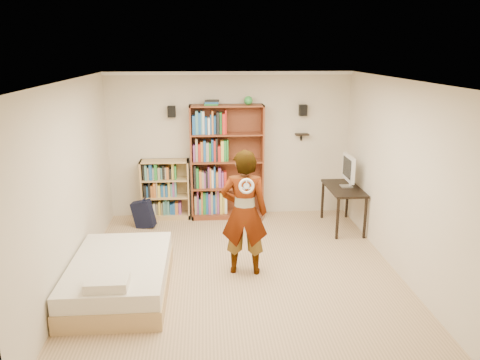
% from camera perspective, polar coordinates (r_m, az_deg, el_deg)
% --- Properties ---
extents(ground, '(4.50, 5.00, 0.01)m').
position_cam_1_polar(ground, '(6.86, -0.04, -11.09)').
color(ground, tan).
rests_on(ground, ground).
extents(room_shell, '(4.52, 5.02, 2.71)m').
position_cam_1_polar(room_shell, '(6.26, -0.04, 3.44)').
color(room_shell, beige).
rests_on(room_shell, ground).
extents(crown_molding, '(4.50, 5.00, 0.06)m').
position_cam_1_polar(crown_molding, '(6.13, -0.04, 11.76)').
color(crown_molding, white).
rests_on(crown_molding, room_shell).
extents(speaker_left, '(0.14, 0.12, 0.20)m').
position_cam_1_polar(speaker_left, '(8.59, -8.34, 8.26)').
color(speaker_left, black).
rests_on(speaker_left, room_shell).
extents(speaker_right, '(0.14, 0.12, 0.20)m').
position_cam_1_polar(speaker_right, '(8.76, 7.69, 8.42)').
color(speaker_right, black).
rests_on(speaker_right, room_shell).
extents(wall_shelf, '(0.25, 0.16, 0.02)m').
position_cam_1_polar(wall_shelf, '(8.84, 7.57, 5.54)').
color(wall_shelf, black).
rests_on(wall_shelf, room_shell).
extents(tall_bookshelf, '(1.34, 0.39, 2.12)m').
position_cam_1_polar(tall_bookshelf, '(8.66, -1.59, 2.15)').
color(tall_bookshelf, brown).
rests_on(tall_bookshelf, ground).
extents(low_bookshelf, '(0.89, 0.33, 1.11)m').
position_cam_1_polar(low_bookshelf, '(8.84, -9.07, -1.14)').
color(low_bookshelf, tan).
rests_on(low_bookshelf, ground).
extents(computer_desk, '(0.55, 1.10, 0.75)m').
position_cam_1_polar(computer_desk, '(8.50, 12.41, -3.29)').
color(computer_desk, black).
rests_on(computer_desk, ground).
extents(imac, '(0.18, 0.57, 0.56)m').
position_cam_1_polar(imac, '(8.36, 12.94, 1.04)').
color(imac, silver).
rests_on(imac, computer_desk).
extents(daybed, '(1.25, 1.92, 0.57)m').
position_cam_1_polar(daybed, '(6.41, -14.46, -10.83)').
color(daybed, silver).
rests_on(daybed, ground).
extents(person, '(0.70, 0.51, 1.80)m').
position_cam_1_polar(person, '(6.51, 0.51, -4.00)').
color(person, black).
rests_on(person, ground).
extents(wii_wheel, '(0.20, 0.08, 0.21)m').
position_cam_1_polar(wii_wheel, '(6.04, 0.79, -0.75)').
color(wii_wheel, silver).
rests_on(wii_wheel, person).
extents(navy_bag, '(0.42, 0.32, 0.51)m').
position_cam_1_polar(navy_bag, '(8.54, -11.69, -4.04)').
color(navy_bag, black).
rests_on(navy_bag, ground).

